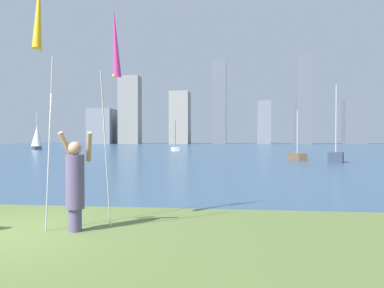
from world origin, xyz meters
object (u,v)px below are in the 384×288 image
(person, at_px, (75,182))
(sailboat_0, at_px, (297,156))
(sailboat_3, at_px, (175,149))
(kite_flag_right, at_px, (115,47))
(sailboat_1, at_px, (37,138))
(sailboat_4, at_px, (336,157))
(kite_flag_left, at_px, (39,17))

(person, height_order, sailboat_0, sailboat_0)
(sailboat_0, xyz_separation_m, sailboat_3, (-12.37, 18.67, -0.02))
(sailboat_3, bearing_deg, sailboat_0, -56.47)
(person, xyz_separation_m, kite_flag_right, (0.53, 0.66, 2.55))
(sailboat_3, bearing_deg, sailboat_1, 171.11)
(person, relative_size, sailboat_3, 0.46)
(kite_flag_right, bearing_deg, person, -129.13)
(sailboat_4, bearing_deg, sailboat_3, 124.14)
(sailboat_1, bearing_deg, sailboat_4, -35.09)
(person, bearing_deg, sailboat_3, 81.77)
(sailboat_0, bearing_deg, sailboat_1, 146.38)
(kite_flag_right, xyz_separation_m, sailboat_1, (-25.98, 44.39, -1.82))
(person, height_order, sailboat_4, sailboat_4)
(sailboat_0, height_order, sailboat_1, sailboat_1)
(sailboat_1, distance_m, sailboat_4, 42.86)
(person, bearing_deg, kite_flag_right, 35.95)
(person, height_order, kite_flag_right, kite_flag_right)
(person, relative_size, sailboat_1, 0.33)
(kite_flag_left, bearing_deg, person, 24.50)
(person, relative_size, sailboat_0, 0.48)
(person, distance_m, kite_flag_right, 2.69)
(sailboat_0, bearing_deg, kite_flag_right, -107.11)
(kite_flag_left, xyz_separation_m, sailboat_0, (7.99, 23.40, -3.49))
(person, xyz_separation_m, sailboat_3, (-4.91, 41.83, -0.62))
(kite_flag_right, bearing_deg, sailboat_0, 72.89)
(kite_flag_left, xyz_separation_m, sailboat_4, (10.14, 20.66, -3.40))
(kite_flag_left, distance_m, sailboat_0, 24.98)
(kite_flag_left, relative_size, kite_flag_right, 1.09)
(kite_flag_right, distance_m, sailboat_4, 21.96)
(kite_flag_left, distance_m, sailboat_4, 23.27)
(sailboat_0, relative_size, sailboat_1, 0.69)
(sailboat_3, bearing_deg, person, -83.31)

